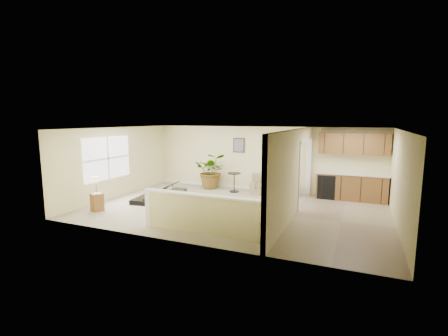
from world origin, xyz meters
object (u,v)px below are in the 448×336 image
at_px(loveseat, 272,184).
at_px(small_plant, 295,191).
at_px(piano, 160,184).
at_px(palm_plant, 212,171).
at_px(piano_bench, 177,199).
at_px(lamp_stand, 97,196).
at_px(accent_table, 234,180).

bearing_deg(loveseat, small_plant, -24.45).
bearing_deg(piano, palm_plant, 66.40).
bearing_deg(piano_bench, lamp_stand, -147.28).
xyz_separation_m(piano, loveseat, (3.24, 2.62, -0.26)).
bearing_deg(small_plant, accent_table, -177.28).
xyz_separation_m(accent_table, small_plant, (2.33, 0.11, -0.27)).
relative_size(piano, small_plant, 3.94).
distance_m(piano, lamp_stand, 2.09).
height_order(accent_table, lamp_stand, lamp_stand).
xyz_separation_m(loveseat, lamp_stand, (-4.32, -4.41, 0.11)).
height_order(piano, piano_bench, piano).
relative_size(piano_bench, palm_plant, 0.51).
xyz_separation_m(accent_table, lamp_stand, (-2.93, -4.06, -0.02)).
bearing_deg(loveseat, lamp_stand, -144.84).
relative_size(piano, lamp_stand, 1.82).
xyz_separation_m(palm_plant, lamp_stand, (-1.83, -4.36, -0.25)).
height_order(piano_bench, lamp_stand, lamp_stand).
relative_size(palm_plant, lamp_stand, 1.50).
bearing_deg(palm_plant, piano, -106.37).
height_order(loveseat, accent_table, loveseat).
distance_m(small_plant, lamp_stand, 6.72).
relative_size(piano, accent_table, 2.61).
distance_m(palm_plant, lamp_stand, 4.73).
bearing_deg(loveseat, piano_bench, -136.76).
relative_size(loveseat, accent_table, 2.29).
xyz_separation_m(palm_plant, small_plant, (3.43, -0.18, -0.49)).
relative_size(loveseat, lamp_stand, 1.60).
bearing_deg(small_plant, palm_plant, 176.93).
distance_m(loveseat, small_plant, 0.97).
bearing_deg(palm_plant, accent_table, -15.07).
bearing_deg(piano, loveseat, 31.70).
bearing_deg(accent_table, loveseat, 13.90).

